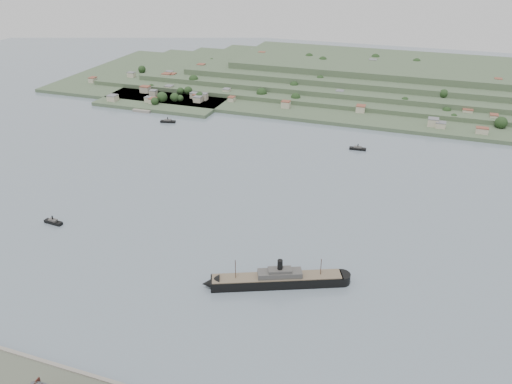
% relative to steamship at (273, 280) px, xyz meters
% --- Properties ---
extents(ground, '(1400.00, 1400.00, 0.00)m').
position_rel_steamship_xyz_m(ground, '(-35.78, 54.76, -3.87)').
color(ground, slate).
rests_on(ground, ground).
extents(far_peninsula, '(760.00, 309.00, 30.00)m').
position_rel_steamship_xyz_m(far_peninsula, '(-7.87, 447.86, 8.01)').
color(far_peninsula, '#3D5035').
rests_on(far_peninsula, ground).
extents(steamship, '(82.85, 41.94, 20.98)m').
position_rel_steamship_xyz_m(steamship, '(0.00, 0.00, 0.00)').
color(steamship, black).
rests_on(steamship, ground).
extents(tugboat, '(14.39, 4.79, 6.37)m').
position_rel_steamship_xyz_m(tugboat, '(-169.14, 15.79, -2.32)').
color(tugboat, black).
rests_on(tugboat, ground).
extents(ferry_west, '(17.13, 8.24, 6.19)m').
position_rel_steamship_xyz_m(ferry_west, '(-194.67, 235.55, -2.38)').
color(ferry_west, black).
rests_on(ferry_west, ground).
extents(ferry_east, '(16.05, 5.35, 5.93)m').
position_rel_steamship_xyz_m(ferry_east, '(14.53, 225.16, -2.45)').
color(ferry_east, black).
rests_on(ferry_east, ground).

